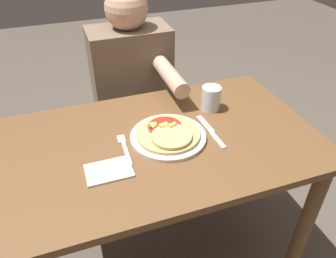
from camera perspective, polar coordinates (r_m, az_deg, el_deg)
dining_table at (r=1.30m, az=-0.90°, el=-6.44°), size 1.16×0.70×0.78m
plate at (r=1.22m, az=0.00°, el=-1.25°), size 0.28×0.28×0.01m
pizza at (r=1.21m, az=0.03°, el=-0.72°), size 0.24×0.24×0.04m
fork at (r=1.18m, az=-7.58°, el=-3.19°), size 0.03×0.18×0.00m
knife at (r=1.26m, az=7.54°, el=-0.47°), size 0.03×0.22×0.00m
drinking_glass at (r=1.37m, az=7.49°, el=5.34°), size 0.08×0.08×0.10m
napkin at (r=1.10m, az=-10.26°, el=-7.18°), size 0.15×0.11×0.01m
person_diner at (r=1.71m, az=-6.15°, el=7.14°), size 0.39×0.52×1.20m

